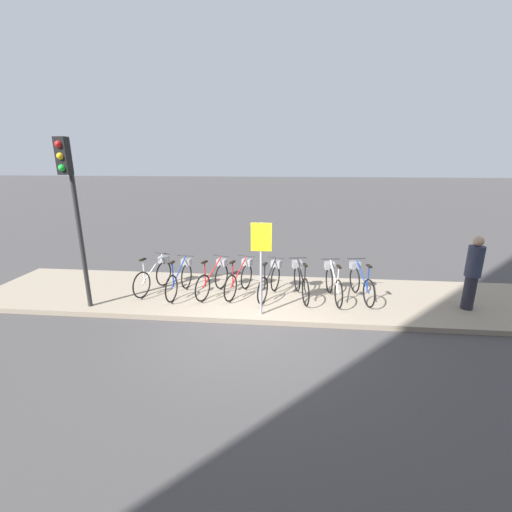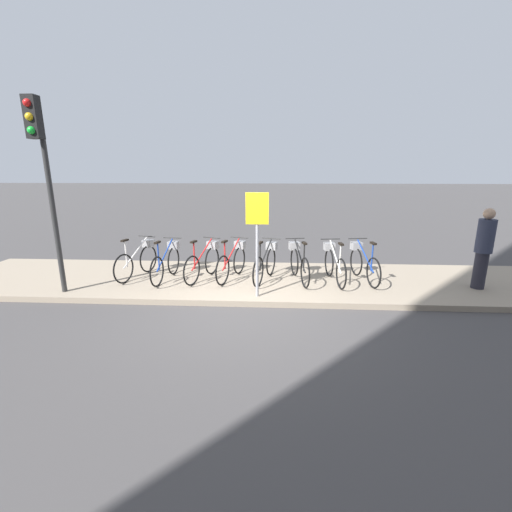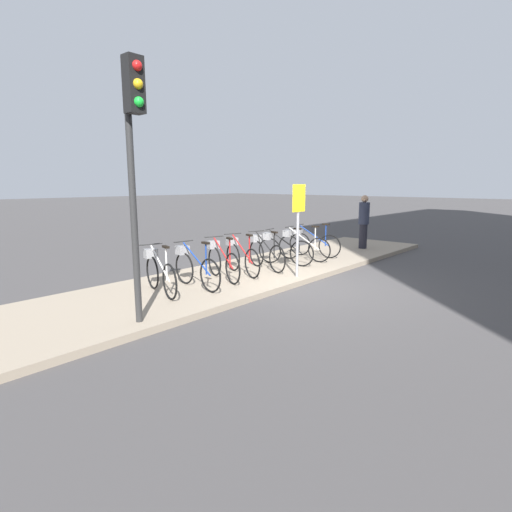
{
  "view_description": "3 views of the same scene",
  "coord_description": "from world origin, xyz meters",
  "views": [
    {
      "loc": [
        0.8,
        -6.69,
        3.5
      ],
      "look_at": [
        0.05,
        1.01,
        1.27
      ],
      "focal_mm": 24.0,
      "sensor_mm": 36.0,
      "label": 1
    },
    {
      "loc": [
        0.57,
        -6.21,
        2.62
      ],
      "look_at": [
        0.18,
        0.68,
        0.86
      ],
      "focal_mm": 24.0,
      "sensor_mm": 36.0,
      "label": 2
    },
    {
      "loc": [
        -7.04,
        -4.88,
        2.21
      ],
      "look_at": [
        -1.23,
        0.25,
        0.8
      ],
      "focal_mm": 28.0,
      "sensor_mm": 36.0,
      "label": 3
    }
  ],
  "objects": [
    {
      "name": "parked_bicycle_1",
      "position": [
        -1.92,
        1.33,
        0.55
      ],
      "size": [
        0.46,
        1.59,
        0.98
      ],
      "color": "black",
      "rests_on": "sidewalk"
    },
    {
      "name": "sign_post",
      "position": [
        0.23,
        0.29,
        1.54
      ],
      "size": [
        0.44,
        0.07,
        2.07
      ],
      "color": "#99999E",
      "rests_on": "sidewalk"
    },
    {
      "name": "sidewalk",
      "position": [
        0.0,
        1.45,
        0.06
      ],
      "size": [
        14.11,
        2.9,
        0.12
      ],
      "color": "gray",
      "rests_on": "ground_plane"
    },
    {
      "name": "parked_bicycle_4",
      "position": [
        0.38,
        1.4,
        0.55
      ],
      "size": [
        0.6,
        1.54,
        0.98
      ],
      "color": "black",
      "rests_on": "sidewalk"
    },
    {
      "name": "parked_bicycle_7",
      "position": [
        2.6,
        1.49,
        0.55
      ],
      "size": [
        0.47,
        1.57,
        0.98
      ],
      "color": "black",
      "rests_on": "sidewalk"
    },
    {
      "name": "parked_bicycle_3",
      "position": [
        -0.4,
        1.48,
        0.55
      ],
      "size": [
        0.62,
        1.53,
        0.98
      ],
      "color": "black",
      "rests_on": "sidewalk"
    },
    {
      "name": "parked_bicycle_5",
      "position": [
        1.12,
        1.42,
        0.55
      ],
      "size": [
        0.49,
        1.57,
        0.98
      ],
      "color": "black",
      "rests_on": "sidewalk"
    },
    {
      "name": "parked_bicycle_0",
      "position": [
        -2.66,
        1.49,
        0.55
      ],
      "size": [
        0.57,
        1.55,
        0.98
      ],
      "color": "black",
      "rests_on": "sidewalk"
    },
    {
      "name": "parked_bicycle_6",
      "position": [
        1.92,
        1.39,
        0.55
      ],
      "size": [
        0.46,
        1.59,
        0.98
      ],
      "color": "black",
      "rests_on": "sidewalk"
    },
    {
      "name": "pedestrian",
      "position": [
        4.97,
        1.06,
        1.03
      ],
      "size": [
        0.34,
        0.34,
        1.72
      ],
      "color": "#23232D",
      "rests_on": "sidewalk"
    },
    {
      "name": "parked_bicycle_2",
      "position": [
        -1.07,
        1.42,
        0.55
      ],
      "size": [
        0.64,
        1.52,
        0.98
      ],
      "color": "black",
      "rests_on": "sidewalk"
    },
    {
      "name": "ground_plane",
      "position": [
        0.0,
        0.0,
        0.0
      ],
      "size": [
        120.0,
        120.0,
        0.0
      ],
      "primitive_type": "plane",
      "color": "#423F3F"
    },
    {
      "name": "traffic_light",
      "position": [
        -3.83,
        0.24,
        2.83
      ],
      "size": [
        0.24,
        0.4,
        3.79
      ],
      "color": "#2D2D2D",
      "rests_on": "sidewalk"
    }
  ]
}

